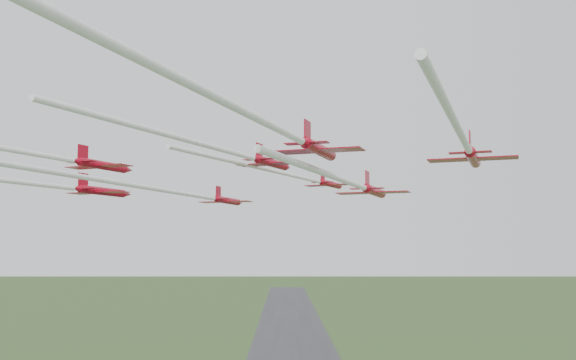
{
  "coord_description": "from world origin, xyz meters",
  "views": [
    {
      "loc": [
        -4.21,
        -86.45,
        44.52
      ],
      "look_at": [
        -3.6,
        -0.91,
        53.57
      ],
      "focal_mm": 40.0,
      "sensor_mm": 36.0,
      "label": 1
    }
  ],
  "objects_px": {
    "jet_row2_right": "(358,185)",
    "jet_row3_right": "(466,145)",
    "jet_row2_left": "(183,193)",
    "jet_row3_left": "(54,186)",
    "jet_row4_left": "(15,150)",
    "jet_row3_mid": "(235,153)",
    "jet_row4_right": "(272,125)",
    "jet_lead": "(300,177)"
  },
  "relations": [
    {
      "from": "jet_row2_right",
      "to": "jet_row3_mid",
      "type": "xyz_separation_m",
      "value": [
        -14.66,
        -7.09,
        2.96
      ]
    },
    {
      "from": "jet_row2_right",
      "to": "jet_row3_right",
      "type": "bearing_deg",
      "value": -42.42
    },
    {
      "from": "jet_row2_left",
      "to": "jet_row4_left",
      "type": "xyz_separation_m",
      "value": [
        -13.33,
        -21.84,
        2.44
      ]
    },
    {
      "from": "jet_lead",
      "to": "jet_row4_right",
      "type": "distance_m",
      "value": 45.16
    },
    {
      "from": "jet_row3_left",
      "to": "jet_row4_left",
      "type": "xyz_separation_m",
      "value": [
        3.02,
        -19.54,
        1.66
      ]
    },
    {
      "from": "jet_lead",
      "to": "jet_row3_left",
      "type": "relative_size",
      "value": 1.09
    },
    {
      "from": "jet_lead",
      "to": "jet_row4_left",
      "type": "xyz_separation_m",
      "value": [
        -29.11,
        -31.04,
        -0.77
      ]
    },
    {
      "from": "jet_lead",
      "to": "jet_row3_left",
      "type": "bearing_deg",
      "value": -134.03
    },
    {
      "from": "jet_row2_right",
      "to": "jet_row4_right",
      "type": "height_order",
      "value": "jet_row4_right"
    },
    {
      "from": "jet_row4_right",
      "to": "jet_row3_left",
      "type": "bearing_deg",
      "value": 150.04
    },
    {
      "from": "jet_row2_left",
      "to": "jet_row4_left",
      "type": "height_order",
      "value": "jet_row4_left"
    },
    {
      "from": "jet_row2_left",
      "to": "jet_row3_left",
      "type": "relative_size",
      "value": 1.29
    },
    {
      "from": "jet_row3_mid",
      "to": "jet_row4_right",
      "type": "relative_size",
      "value": 0.78
    },
    {
      "from": "jet_lead",
      "to": "jet_row2_right",
      "type": "bearing_deg",
      "value": -40.37
    },
    {
      "from": "jet_row2_left",
      "to": "jet_row3_left",
      "type": "distance_m",
      "value": 16.53
    },
    {
      "from": "jet_row3_mid",
      "to": "jet_row4_left",
      "type": "height_order",
      "value": "jet_row3_mid"
    },
    {
      "from": "jet_row3_right",
      "to": "jet_row4_left",
      "type": "height_order",
      "value": "jet_row3_right"
    },
    {
      "from": "jet_row2_left",
      "to": "jet_row2_right",
      "type": "xyz_separation_m",
      "value": [
        22.46,
        -6.29,
        0.51
      ]
    },
    {
      "from": "jet_lead",
      "to": "jet_row4_right",
      "type": "relative_size",
      "value": 0.85
    },
    {
      "from": "jet_row3_mid",
      "to": "jet_row3_right",
      "type": "relative_size",
      "value": 0.91
    },
    {
      "from": "jet_row3_left",
      "to": "jet_row3_right",
      "type": "relative_size",
      "value": 0.92
    },
    {
      "from": "jet_lead",
      "to": "jet_row3_right",
      "type": "relative_size",
      "value": 1.0
    },
    {
      "from": "jet_row4_right",
      "to": "jet_row4_left",
      "type": "bearing_deg",
      "value": 170.91
    },
    {
      "from": "jet_row3_right",
      "to": "jet_row4_right",
      "type": "xyz_separation_m",
      "value": [
        -18.75,
        -12.39,
        -0.47
      ]
    },
    {
      "from": "jet_row3_left",
      "to": "jet_row2_right",
      "type": "bearing_deg",
      "value": 19.82
    },
    {
      "from": "jet_row3_mid",
      "to": "jet_row3_right",
      "type": "distance_m",
      "value": 25.41
    },
    {
      "from": "jet_row2_right",
      "to": "jet_row4_left",
      "type": "relative_size",
      "value": 0.92
    },
    {
      "from": "jet_row2_left",
      "to": "jet_row4_left",
      "type": "bearing_deg",
      "value": -101.92
    },
    {
      "from": "jet_row2_right",
      "to": "jet_row3_mid",
      "type": "bearing_deg",
      "value": -133.45
    },
    {
      "from": "jet_row3_left",
      "to": "jet_row3_mid",
      "type": "relative_size",
      "value": 1.0
    },
    {
      "from": "jet_lead",
      "to": "jet_row3_mid",
      "type": "relative_size",
      "value": 1.09
    },
    {
      "from": "jet_row2_right",
      "to": "jet_row4_left",
      "type": "xyz_separation_m",
      "value": [
        -35.79,
        -15.55,
        1.93
      ]
    },
    {
      "from": "jet_row3_mid",
      "to": "jet_row4_right",
      "type": "bearing_deg",
      "value": -53.68
    },
    {
      "from": "jet_row4_left",
      "to": "jet_row3_right",
      "type": "bearing_deg",
      "value": 22.36
    },
    {
      "from": "jet_row3_left",
      "to": "jet_row4_right",
      "type": "relative_size",
      "value": 0.78
    },
    {
      "from": "jet_row4_left",
      "to": "jet_row3_mid",
      "type": "bearing_deg",
      "value": 46.24
    },
    {
      "from": "jet_lead",
      "to": "jet_row2_left",
      "type": "height_order",
      "value": "jet_lead"
    },
    {
      "from": "jet_row3_left",
      "to": "jet_row3_mid",
      "type": "bearing_deg",
      "value": 1.04
    },
    {
      "from": "jet_row2_left",
      "to": "jet_row3_mid",
      "type": "xyz_separation_m",
      "value": [
        7.8,
        -13.38,
        3.47
      ]
    },
    {
      "from": "jet_row2_left",
      "to": "jet_row3_right",
      "type": "distance_m",
      "value": 39.06
    },
    {
      "from": "jet_row3_right",
      "to": "jet_row4_left",
      "type": "xyz_separation_m",
      "value": [
        -44.46,
        1.59,
        -0.32
      ]
    },
    {
      "from": "jet_row3_left",
      "to": "jet_row4_left",
      "type": "bearing_deg",
      "value": -55.53
    }
  ]
}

